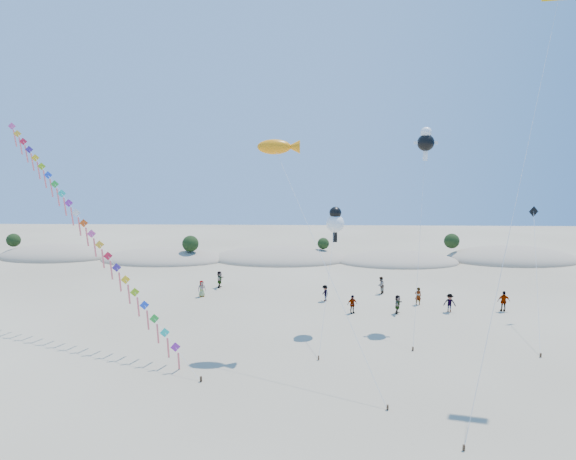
# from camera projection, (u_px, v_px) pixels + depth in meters

# --- Properties ---
(dune_ridge) EXTENTS (145.30, 11.49, 5.57)m
(dune_ridge) POSITION_uv_depth(u_px,v_px,m) (287.00, 259.00, 66.52)
(dune_ridge) COLOR gray
(dune_ridge) RESTS_ON ground
(kite_train) EXTENTS (21.18, 16.52, 17.74)m
(kite_train) POSITION_uv_depth(u_px,v_px,m) (81.00, 220.00, 37.87)
(kite_train) COLOR #3F2D1E
(kite_train) RESTS_ON ground
(fish_kite) EXTENTS (8.17, 11.10, 15.28)m
(fish_kite) POSITION_uv_depth(u_px,v_px,m) (279.00, 147.00, 35.16)
(fish_kite) COLOR #3F2D1E
(fish_kite) RESTS_ON ground
(cartoon_kite_low) EXTENTS (2.28, 7.71, 10.03)m
(cartoon_kite_low) POSITION_uv_depth(u_px,v_px,m) (335.00, 221.00, 38.94)
(cartoon_kite_low) COLOR #3F2D1E
(cartoon_kite_low) RESTS_ON ground
(cartoon_kite_high) EXTENTS (3.33, 8.61, 16.50)m
(cartoon_kite_high) POSITION_uv_depth(u_px,v_px,m) (426.00, 141.00, 40.44)
(cartoon_kite_high) COLOR #3F2D1E
(cartoon_kite_high) RESTS_ON ground
(parafoil_kite) EXTENTS (9.36, 11.47, 24.43)m
(parafoil_kite) POSITION_uv_depth(u_px,v_px,m) (557.00, 6.00, 29.91)
(parafoil_kite) COLOR #3F2D1E
(parafoil_kite) RESTS_ON ground
(dark_kite) EXTENTS (3.98, 10.03, 9.75)m
(dark_kite) POSITION_uv_depth(u_px,v_px,m) (535.00, 246.00, 39.81)
(dark_kite) COLOR #3F2D1E
(dark_kite) RESTS_ON ground
(beachgoers) EXTENTS (29.67, 9.97, 1.89)m
(beachgoers) POSITION_uv_depth(u_px,v_px,m) (351.00, 293.00, 46.76)
(beachgoers) COLOR slate
(beachgoers) RESTS_ON ground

